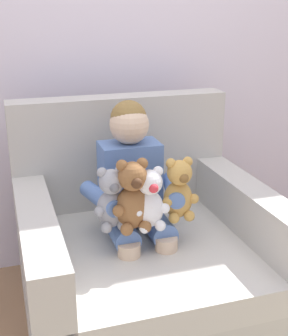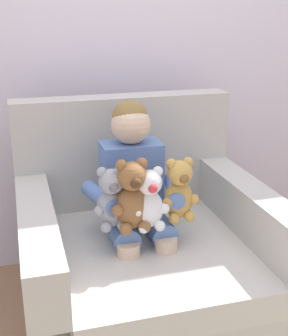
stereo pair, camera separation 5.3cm
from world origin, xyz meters
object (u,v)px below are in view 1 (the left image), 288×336
Objects in this scene: seated_child at (134,188)px; plush_grey at (112,200)px; plush_brown at (133,197)px; plush_honey at (179,191)px; armchair at (144,260)px; plush_white at (150,200)px.

seated_child is 0.19m from plush_grey.
seated_child is 0.19m from plush_brown.
plush_honey is (0.15, -0.14, 0.02)m from seated_child.
armchair is at bearing 60.60° from plush_brown.
plush_white is 0.99× the size of plush_grey.
armchair is at bearing 125.59° from plush_honey.
armchair is 0.38m from plush_white.
seated_child is (-0.03, 0.04, 0.34)m from armchair.
seated_child is at bearing 75.82° from plush_brown.
plush_grey is at bearing -179.91° from plush_white.
plush_brown is 1.11× the size of plush_honey.
plush_honey is at bearing 14.61° from plush_brown.
plush_honey is at bearing -37.47° from armchair.
plush_white is at bearing -87.35° from seated_child.
seated_child is 3.07× the size of plush_honey.
seated_child reaches higher than plush_brown.
plush_white is 0.96× the size of plush_honey.
seated_child is at bearing 111.29° from plush_white.
seated_child reaches higher than plush_white.
plush_brown reaches higher than plush_white.
armchair reaches higher than plush_honey.
plush_white is at bearing -178.40° from plush_honey.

